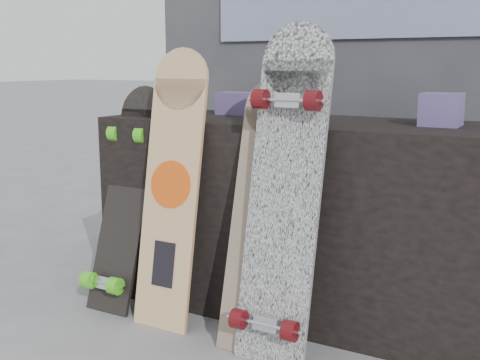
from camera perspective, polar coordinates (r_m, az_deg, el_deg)
The scene contains 10 objects.
ground at distance 2.27m, azimuth -0.36°, elevation -15.91°, with size 60.00×60.00×0.00m, color slate.
vendor_table at distance 2.55m, azimuth 5.22°, elevation -3.30°, with size 1.60×0.60×0.80m, color black.
booth at distance 3.27m, azimuth 11.69°, elevation 12.06°, with size 2.40×0.22×2.20m.
merch_box_purple at distance 2.73m, azimuth -0.15°, elevation 7.27°, with size 0.18×0.12×0.10m, color #3F3369.
merch_box_small at distance 2.34m, azimuth 18.55°, elevation 6.35°, with size 0.14×0.14×0.12m, color #3F3369.
merch_box_flat at distance 2.52m, azimuth 3.55°, elevation 6.49°, with size 0.22×0.10×0.06m, color #D1B78C.
longboard_geisha at distance 2.37m, azimuth -6.45°, elevation -0.04°, with size 0.25×0.22×1.09m.
longboard_celtic at distance 2.18m, azimuth 1.93°, elevation -2.52°, with size 0.21×0.26×0.98m.
longboard_cascadia at distance 2.08m, azimuth 4.22°, elevation -0.65°, with size 0.26×0.32×1.17m.
skateboard_dark at distance 2.61m, azimuth -10.82°, elevation -1.29°, with size 0.21×0.38×0.94m.
Camera 1 is at (1.00, -1.76, 1.02)m, focal length 45.00 mm.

